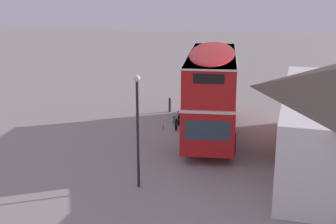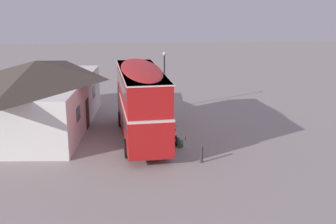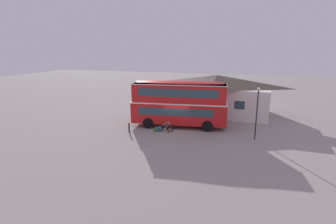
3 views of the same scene
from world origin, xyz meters
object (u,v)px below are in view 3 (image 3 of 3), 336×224
double_decker_bus (179,102)px  water_bottle_green_metal (168,133)px  backpack_on_ground (157,129)px  water_bottle_clear_plastic (151,131)px  kerb_bollard (129,127)px  touring_bicycle (164,128)px  street_lamp (257,108)px

double_decker_bus → water_bottle_green_metal: double_decker_bus is taller
backpack_on_ground → water_bottle_clear_plastic: bearing=-144.1°
double_decker_bus → water_bottle_green_metal: 3.79m
water_bottle_green_metal → kerb_bollard: bearing=-173.0°
double_decker_bus → touring_bicycle: size_ratio=5.81×
water_bottle_green_metal → kerb_bollard: 3.83m
water_bottle_green_metal → kerb_bollard: (-3.79, -0.46, 0.38)m
backpack_on_ground → water_bottle_clear_plastic: (-0.47, -0.34, -0.17)m
water_bottle_green_metal → water_bottle_clear_plastic: size_ratio=1.20×
street_lamp → kerb_bollard: 12.00m
double_decker_bus → touring_bicycle: (-0.95, -2.09, -2.27)m
backpack_on_ground → water_bottle_green_metal: size_ratio=2.05×
backpack_on_ground → street_lamp: 9.57m
backpack_on_ground → water_bottle_clear_plastic: 0.61m
water_bottle_clear_plastic → street_lamp: street_lamp is taller
backpack_on_ground → kerb_bollard: 2.67m
double_decker_bus → water_bottle_clear_plastic: double_decker_bus is taller
street_lamp → double_decker_bus: bearing=165.4°
backpack_on_ground → kerb_bollard: (-2.49, -0.94, 0.24)m
backpack_on_ground → double_decker_bus: bearing=54.0°
touring_bicycle → water_bottle_green_metal: size_ratio=6.85×
backpack_on_ground → street_lamp: (9.19, 0.37, 2.64)m
backpack_on_ground → kerb_bollard: size_ratio=0.52×
double_decker_bus → water_bottle_clear_plastic: bearing=-129.1°
water_bottle_clear_plastic → kerb_bollard: bearing=-163.4°
double_decker_bus → water_bottle_green_metal: size_ratio=39.77×
double_decker_bus → street_lamp: double_decker_bus is taller
double_decker_bus → street_lamp: (7.50, -1.96, 0.26)m
touring_bicycle → street_lamp: street_lamp is taller
touring_bicycle → street_lamp: bearing=0.9°
backpack_on_ground → water_bottle_green_metal: (1.30, -0.48, -0.15)m
touring_bicycle → kerb_bollard: bearing=-159.9°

